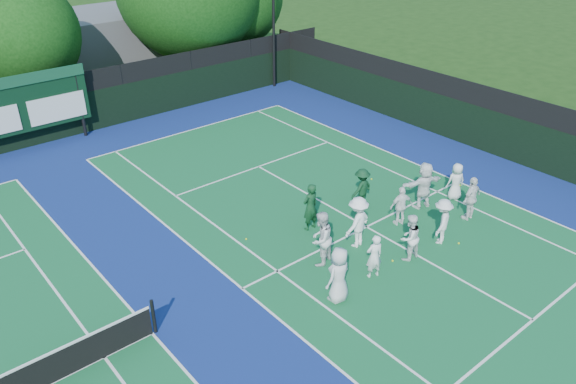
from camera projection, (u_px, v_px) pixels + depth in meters
ground at (388, 239)px, 19.45m from camera, size 120.00×120.00×0.00m
court_apron at (228, 296)px, 16.76m from camera, size 34.00×32.00×0.01m
near_court at (366, 227)px, 20.12m from camera, size 11.05×23.85×0.01m
back_fence at (44, 115)px, 26.21m from camera, size 34.00×0.08×3.00m
divider_fence_right at (510, 130)px, 24.53m from camera, size 0.08×32.00×3.00m
scoreboard at (21, 105)px, 24.96m from camera, size 6.00×0.21×3.55m
clubhouse at (63, 52)px, 33.53m from camera, size 18.00×6.00×4.00m
tree_c at (25, 37)px, 27.75m from camera, size 5.60×5.60×7.13m
tennis_ball_0 at (393, 261)px, 18.27m from camera, size 0.07×0.07×0.07m
tennis_ball_1 at (372, 179)px, 23.34m from camera, size 0.07×0.07×0.07m
tennis_ball_2 at (460, 185)px, 22.86m from camera, size 0.07×0.07×0.07m
tennis_ball_3 at (246, 239)px, 19.39m from camera, size 0.07×0.07×0.07m
tennis_ball_5 at (459, 243)px, 19.16m from camera, size 0.07×0.07×0.07m
player_front_0 at (339, 275)px, 16.19m from camera, size 0.95×0.69×1.79m
player_front_1 at (374, 256)px, 17.25m from camera, size 0.63×0.51×1.51m
player_front_2 at (409, 237)px, 18.07m from camera, size 0.81×0.64×1.63m
player_front_3 at (442, 221)px, 18.90m from camera, size 1.22×0.99×1.65m
player_front_4 at (471, 198)px, 20.25m from camera, size 1.01×0.45×1.70m
player_back_0 at (321, 239)px, 17.78m from camera, size 1.09×0.97×1.87m
player_back_1 at (358, 222)px, 18.69m from camera, size 1.29×0.88×1.83m
player_back_2 at (401, 206)px, 19.96m from camera, size 0.96×0.63×1.51m
player_back_3 at (424, 185)px, 20.98m from camera, size 1.79×0.98×1.84m
player_back_4 at (456, 181)px, 21.62m from camera, size 0.86×0.73×1.49m
coach_left at (310, 207)px, 19.61m from camera, size 0.67×0.45×1.79m
coach_right at (362, 188)px, 21.08m from camera, size 1.05×0.65×1.56m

